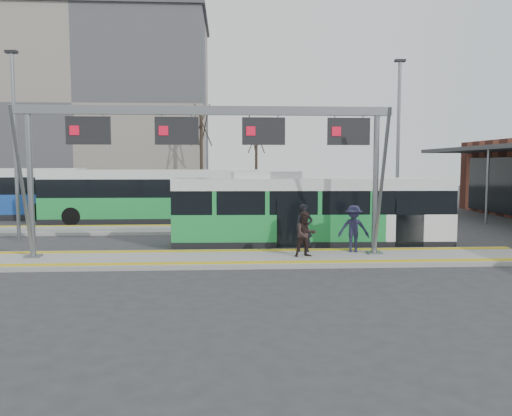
{
  "coord_description": "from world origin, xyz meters",
  "views": [
    {
      "loc": [
        0.23,
        -17.17,
        3.35
      ],
      "look_at": [
        1.39,
        3.0,
        1.58
      ],
      "focal_mm": 35.0,
      "sensor_mm": 36.0,
      "label": 1
    }
  ],
  "objects_px": {
    "gantry": "(210,137)",
    "passenger_b": "(306,234)",
    "passenger_a": "(304,228)",
    "hero_bus": "(310,212)",
    "passenger_c": "(354,229)"
  },
  "relations": [
    {
      "from": "gantry",
      "to": "passenger_b",
      "type": "height_order",
      "value": "gantry"
    },
    {
      "from": "gantry",
      "to": "passenger_a",
      "type": "relative_size",
      "value": 7.43
    },
    {
      "from": "hero_bus",
      "to": "passenger_a",
      "type": "relative_size",
      "value": 6.42
    },
    {
      "from": "passenger_b",
      "to": "passenger_c",
      "type": "height_order",
      "value": "passenger_c"
    },
    {
      "from": "passenger_b",
      "to": "passenger_c",
      "type": "relative_size",
      "value": 0.92
    },
    {
      "from": "passenger_b",
      "to": "passenger_c",
      "type": "bearing_deg",
      "value": 11.59
    },
    {
      "from": "hero_bus",
      "to": "passenger_b",
      "type": "xyz_separation_m",
      "value": [
        -0.7,
        -3.24,
        -0.47
      ]
    },
    {
      "from": "gantry",
      "to": "passenger_b",
      "type": "xyz_separation_m",
      "value": [
        3.28,
        -0.42,
        -3.36
      ]
    },
    {
      "from": "passenger_a",
      "to": "passenger_b",
      "type": "xyz_separation_m",
      "value": [
        -0.1,
        -1.0,
        -0.09
      ]
    },
    {
      "from": "gantry",
      "to": "passenger_c",
      "type": "relative_size",
      "value": 7.6
    },
    {
      "from": "gantry",
      "to": "passenger_a",
      "type": "xyz_separation_m",
      "value": [
        3.38,
        0.58,
        -3.27
      ]
    },
    {
      "from": "hero_bus",
      "to": "passenger_b",
      "type": "relative_size",
      "value": 7.12
    },
    {
      "from": "gantry",
      "to": "passenger_c",
      "type": "bearing_deg",
      "value": 4.59
    },
    {
      "from": "passenger_b",
      "to": "gantry",
      "type": "bearing_deg",
      "value": 160.61
    },
    {
      "from": "gantry",
      "to": "passenger_a",
      "type": "bearing_deg",
      "value": 9.77
    }
  ]
}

